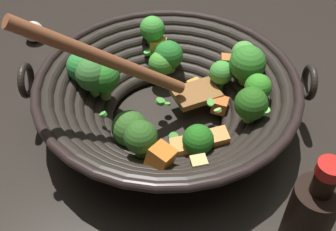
% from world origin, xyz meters
% --- Properties ---
extents(ground_plane, '(4.00, 4.00, 0.00)m').
position_xyz_m(ground_plane, '(0.00, 0.00, 0.00)').
color(ground_plane, '#28231E').
extents(wok, '(0.39, 0.43, 0.24)m').
position_xyz_m(wok, '(0.00, -0.00, 0.06)').
color(wok, black).
rests_on(wok, ground).
extents(soy_sauce_bottle, '(0.05, 0.05, 0.16)m').
position_xyz_m(soy_sauce_bottle, '(-0.24, -0.13, 0.07)').
color(soy_sauce_bottle, black).
rests_on(soy_sauce_bottle, ground).
extents(garlic_bulb, '(0.04, 0.04, 0.04)m').
position_xyz_m(garlic_bulb, '(0.26, 0.23, 0.02)').
color(garlic_bulb, silver).
rests_on(garlic_bulb, ground).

